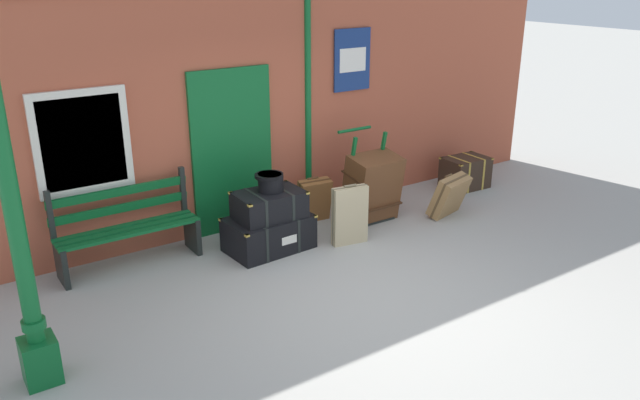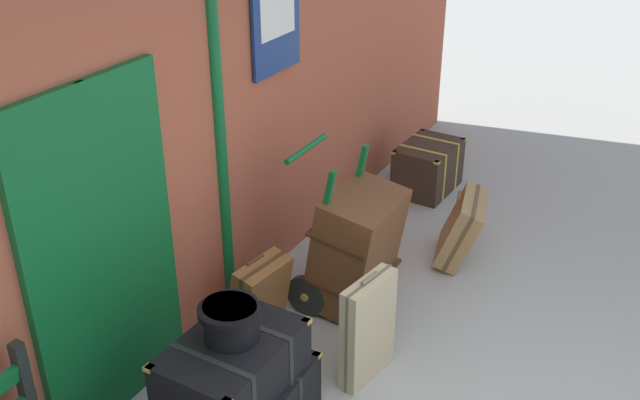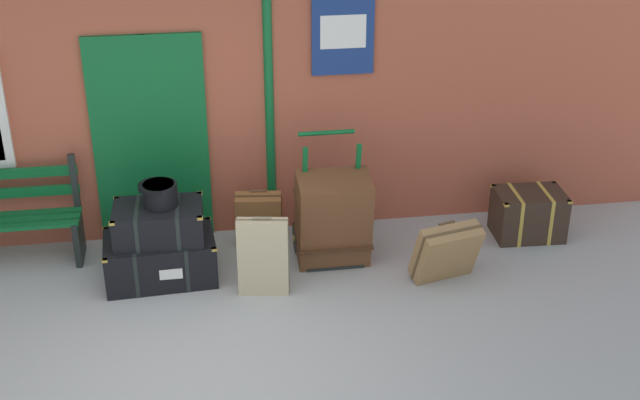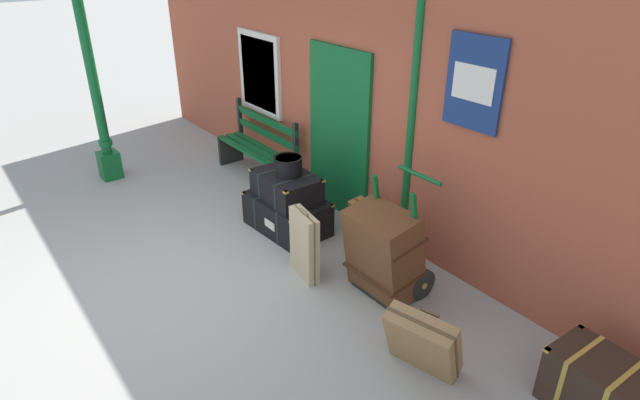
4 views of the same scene
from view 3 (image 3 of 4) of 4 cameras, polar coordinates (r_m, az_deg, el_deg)
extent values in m
plane|color=#A3A099|center=(6.84, -8.61, -11.87)|extent=(60.00, 60.00, 0.00)
cube|color=#AD5138|center=(8.42, -9.66, 7.91)|extent=(10.40, 0.30, 3.20)
cube|color=#0F5B28|center=(8.45, -11.20, 3.88)|extent=(1.10, 0.05, 2.10)
cube|color=#093718|center=(8.44, -11.20, 3.85)|extent=(0.06, 0.02, 2.10)
cylinder|color=#0F5B28|center=(8.31, -3.44, 7.97)|extent=(0.09, 0.09, 3.14)
cube|color=navy|center=(8.25, 1.54, 11.15)|extent=(0.60, 0.02, 0.84)
cube|color=white|center=(8.24, 1.56, 11.13)|extent=(0.44, 0.01, 0.32)
cube|color=black|center=(8.58, -15.75, -2.41)|extent=(0.06, 0.40, 0.45)
cube|color=black|center=(8.54, -16.03, 1.21)|extent=(0.06, 0.06, 0.56)
cube|color=black|center=(8.08, -10.57, -3.79)|extent=(1.03, 0.70, 0.42)
cube|color=black|center=(8.08, -12.17, -3.94)|extent=(0.07, 0.65, 0.43)
cube|color=black|center=(8.08, -8.98, -3.64)|extent=(0.07, 0.65, 0.43)
cube|color=#B79338|center=(7.74, -14.14, -3.92)|extent=(0.05, 0.05, 0.02)
cube|color=#B79338|center=(7.74, -7.05, -3.27)|extent=(0.05, 0.05, 0.02)
cube|color=#B79338|center=(8.27, -14.09, -1.88)|extent=(0.05, 0.05, 0.02)
cube|color=#B79338|center=(8.27, -7.46, -1.27)|extent=(0.05, 0.05, 0.02)
cube|color=silver|center=(7.81, -10.45, -4.93)|extent=(0.36, 0.01, 0.10)
cube|color=black|center=(7.90, -10.69, -1.49)|extent=(0.81, 0.55, 0.32)
cube|color=black|center=(7.91, -11.99, -1.56)|extent=(0.05, 0.55, 0.33)
cube|color=black|center=(7.89, -9.39, -1.41)|extent=(0.05, 0.55, 0.33)
cube|color=#B79338|center=(7.64, -13.69, -1.53)|extent=(0.05, 0.05, 0.02)
cube|color=#B79338|center=(7.59, -7.99, -1.20)|extent=(0.05, 0.05, 0.02)
cube|color=#B79338|center=(8.09, -13.40, 0.10)|extent=(0.05, 0.05, 0.02)
cube|color=#B79338|center=(8.04, -8.02, 0.42)|extent=(0.05, 0.05, 0.02)
cylinder|color=black|center=(7.79, -10.57, 0.34)|extent=(0.31, 0.31, 0.22)
cylinder|color=black|center=(7.76, -10.85, 0.92)|extent=(0.32, 0.32, 0.04)
cube|color=black|center=(8.27, 0.88, -4.11)|extent=(0.56, 0.28, 0.03)
cube|color=#0F5B28|center=(8.14, -1.06, -0.03)|extent=(0.04, 0.27, 1.18)
cube|color=#0F5B28|center=(8.21, 2.40, 0.20)|extent=(0.04, 0.27, 1.18)
cylinder|color=#0F5B28|center=(8.15, 0.43, 4.50)|extent=(0.54, 0.04, 0.04)
cylinder|color=black|center=(8.38, -1.57, -2.54)|extent=(0.04, 0.32, 0.32)
cylinder|color=#B79338|center=(8.38, -1.57, -2.54)|extent=(0.07, 0.06, 0.06)
cylinder|color=black|center=(8.48, 2.73, -2.22)|extent=(0.04, 0.32, 0.32)
cylinder|color=#B79338|center=(8.48, 2.73, -2.22)|extent=(0.07, 0.06, 0.06)
cube|color=brown|center=(8.07, 0.88, -1.26)|extent=(0.68, 0.57, 0.94)
cube|color=#432715|center=(8.16, 0.87, -2.48)|extent=(0.70, 0.46, 0.09)
cube|color=#432715|center=(7.98, 0.89, -0.01)|extent=(0.70, 0.46, 0.09)
cube|color=olive|center=(7.95, 8.40, -3.46)|extent=(0.66, 0.51, 0.59)
cylinder|color=brown|center=(7.86, 8.44, -1.53)|extent=(0.16, 0.07, 0.03)
cube|color=brown|center=(7.95, 8.40, -3.46)|extent=(0.63, 0.36, 0.54)
cube|color=tan|center=(7.66, -3.81, -3.80)|extent=(0.47, 0.20, 0.74)
cylinder|color=#71644C|center=(7.47, -3.90, -1.21)|extent=(0.16, 0.05, 0.03)
cube|color=brown|center=(7.66, -3.81, -3.80)|extent=(0.46, 0.10, 0.75)
cube|color=brown|center=(8.44, -4.09, -1.32)|extent=(0.48, 0.34, 0.60)
cylinder|color=#4F3018|center=(8.33, -4.17, 0.60)|extent=(0.16, 0.05, 0.03)
cube|color=#482C16|center=(8.44, -4.09, -1.32)|extent=(0.47, 0.19, 0.58)
cube|color=#332319|center=(8.91, 13.69, -0.91)|extent=(0.70, 0.51, 0.48)
cube|color=#B79338|center=(8.86, 12.76, -0.97)|extent=(0.06, 0.49, 0.49)
cube|color=#B79338|center=(8.97, 14.62, -0.86)|extent=(0.06, 0.49, 0.49)
cube|color=#B79338|center=(8.53, 12.29, -0.33)|extent=(0.05, 0.05, 0.02)
cube|color=#B79338|center=(8.74, 16.28, -0.12)|extent=(0.05, 0.05, 0.02)
cube|color=#B79338|center=(8.90, 11.46, 0.92)|extent=(0.05, 0.05, 0.02)
cube|color=#B79338|center=(9.11, 15.30, 1.09)|extent=(0.05, 0.05, 0.02)
camera|label=1|loc=(4.06, -80.75, -10.00)|focal=35.39mm
camera|label=2|loc=(5.91, -39.58, 11.55)|focal=41.31mm
camera|label=4|loc=(5.89, 38.48, 11.18)|focal=29.28mm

